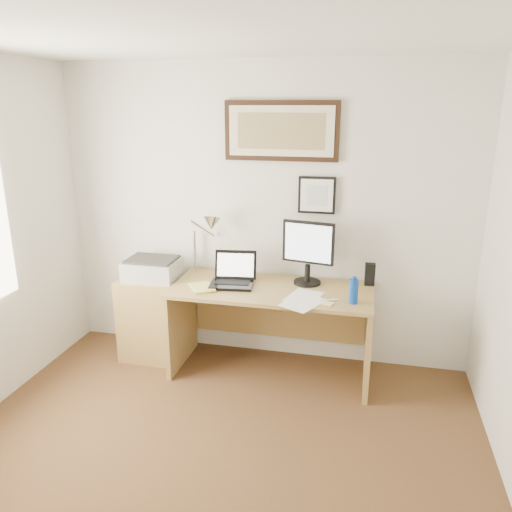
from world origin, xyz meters
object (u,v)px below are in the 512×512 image
(water_bottle, at_px, (354,291))
(laptop, at_px, (233,277))
(book, at_px, (192,289))
(side_cabinet, at_px, (152,318))
(printer, at_px, (153,268))
(lcd_monitor, at_px, (308,250))
(desk, at_px, (273,311))

(water_bottle, relative_size, laptop, 0.51)
(water_bottle, distance_m, book, 1.26)
(water_bottle, bearing_deg, side_cabinet, 172.47)
(water_bottle, xyz_separation_m, printer, (-1.69, 0.24, -0.03))
(water_bottle, bearing_deg, lcd_monitor, 138.47)
(water_bottle, distance_m, lcd_monitor, 0.55)
(water_bottle, bearing_deg, book, -179.68)
(side_cabinet, distance_m, laptop, 0.87)
(side_cabinet, height_order, lcd_monitor, lcd_monitor)
(book, height_order, desk, book)
(printer, bearing_deg, desk, 1.41)
(book, bearing_deg, desk, 23.99)
(desk, distance_m, laptop, 0.44)
(book, xyz_separation_m, desk, (0.60, 0.27, -0.24))
(side_cabinet, bearing_deg, laptop, -2.41)
(side_cabinet, bearing_deg, printer, 18.41)
(printer, bearing_deg, lcd_monitor, 4.52)
(side_cabinet, height_order, water_bottle, water_bottle)
(side_cabinet, distance_m, water_bottle, 1.80)
(lcd_monitor, xyz_separation_m, printer, (-1.30, -0.10, -0.22))
(printer, bearing_deg, laptop, -3.27)
(laptop, bearing_deg, printer, 176.73)
(lcd_monitor, height_order, printer, lcd_monitor)
(lcd_monitor, bearing_deg, printer, -175.48)
(lcd_monitor, relative_size, printer, 1.18)
(side_cabinet, xyz_separation_m, water_bottle, (1.72, -0.23, 0.48))
(book, relative_size, desk, 0.14)
(side_cabinet, bearing_deg, water_bottle, -7.53)
(laptop, bearing_deg, book, -144.49)
(desk, distance_m, printer, 1.08)
(desk, xyz_separation_m, laptop, (-0.32, -0.07, 0.29))
(lcd_monitor, bearing_deg, side_cabinet, -175.17)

